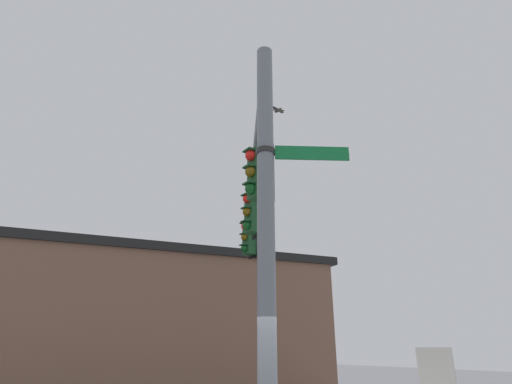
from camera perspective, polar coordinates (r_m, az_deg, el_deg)
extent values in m
cylinder|color=slate|center=(5.74, 1.42, -8.12)|extent=(0.25, 0.25, 6.76)
cylinder|color=slate|center=(10.09, -0.24, 2.56)|extent=(6.30, 4.10, 0.19)
cylinder|color=black|center=(8.35, 0.34, 6.38)|extent=(0.08, 0.08, 0.18)
cube|color=#194723|center=(8.09, 0.35, 2.49)|extent=(0.36, 0.30, 1.05)
sphere|color=red|center=(8.14, -0.74, 5.06)|extent=(0.22, 0.22, 0.22)
cube|color=#194723|center=(8.17, -0.85, 5.72)|extent=(0.24, 0.20, 0.03)
sphere|color=brown|center=(7.99, -0.75, 2.80)|extent=(0.22, 0.22, 0.22)
cube|color=#194723|center=(8.02, -0.86, 3.48)|extent=(0.24, 0.20, 0.03)
sphere|color=#0F4C19|center=(7.86, -0.76, 0.46)|extent=(0.22, 0.22, 0.22)
cube|color=#194723|center=(7.88, -0.88, 1.16)|extent=(0.24, 0.20, 0.03)
cube|color=black|center=(8.18, 1.32, 2.22)|extent=(0.54, 0.03, 1.22)
cylinder|color=black|center=(10.66, -0.41, 0.19)|extent=(0.08, 0.08, 0.18)
cube|color=#194723|center=(10.45, -0.42, -2.96)|extent=(0.36, 0.30, 1.05)
sphere|color=red|center=(10.47, -1.26, -0.95)|extent=(0.22, 0.22, 0.22)
cube|color=#194723|center=(10.49, -1.35, -0.42)|extent=(0.24, 0.20, 0.03)
sphere|color=brown|center=(10.35, -1.28, -2.77)|extent=(0.22, 0.22, 0.22)
cube|color=#194723|center=(10.37, -1.36, -2.23)|extent=(0.24, 0.20, 0.03)
sphere|color=#0F4C19|center=(10.25, -1.29, -4.63)|extent=(0.22, 0.22, 0.22)
cube|color=#194723|center=(10.27, -1.38, -4.09)|extent=(0.24, 0.20, 0.03)
cube|color=black|center=(10.55, 0.34, -3.12)|extent=(0.54, 0.03, 1.22)
cylinder|color=black|center=(13.04, -0.89, -3.76)|extent=(0.08, 0.08, 0.18)
cube|color=#194723|center=(12.88, -0.90, -6.38)|extent=(0.36, 0.30, 1.05)
sphere|color=red|center=(12.87, -1.59, -4.75)|extent=(0.22, 0.22, 0.22)
cube|color=#194723|center=(12.89, -1.66, -4.31)|extent=(0.24, 0.20, 0.03)
sphere|color=brown|center=(12.78, -1.61, -6.25)|extent=(0.22, 0.22, 0.22)
cube|color=#194723|center=(12.79, -1.68, -5.81)|extent=(0.24, 0.20, 0.03)
sphere|color=#0F4C19|center=(12.69, -1.62, -7.78)|extent=(0.22, 0.22, 0.22)
cube|color=#194723|center=(12.71, -1.69, -7.34)|extent=(0.24, 0.20, 0.03)
cube|color=black|center=(12.97, -0.28, -6.49)|extent=(0.54, 0.03, 1.22)
cube|color=#147238|center=(6.33, 7.77, 5.34)|extent=(0.63, 0.97, 0.22)
cube|color=white|center=(6.34, 7.83, 5.32)|extent=(0.61, 0.96, 0.04)
cylinder|color=#262626|center=(6.24, 1.30, 5.53)|extent=(0.29, 0.29, 0.08)
ellipsoid|color=#4C4742|center=(12.74, 3.09, 11.22)|extent=(0.31, 0.15, 0.10)
cube|color=#4C4742|center=(12.73, 3.02, 11.30)|extent=(0.15, 0.47, 0.03)
cube|color=#4C4742|center=(12.76, 3.15, 11.23)|extent=(0.15, 0.45, 0.16)
cube|color=brown|center=(16.75, -15.57, -18.39)|extent=(8.20, 14.26, 5.20)
cube|color=maroon|center=(19.73, -16.75, -17.76)|extent=(3.63, 11.99, 0.30)
cube|color=black|center=(17.05, -14.68, -9.16)|extent=(8.52, 14.83, 0.30)
cube|color=silver|center=(7.37, 23.71, -22.07)|extent=(0.60, 0.04, 0.76)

